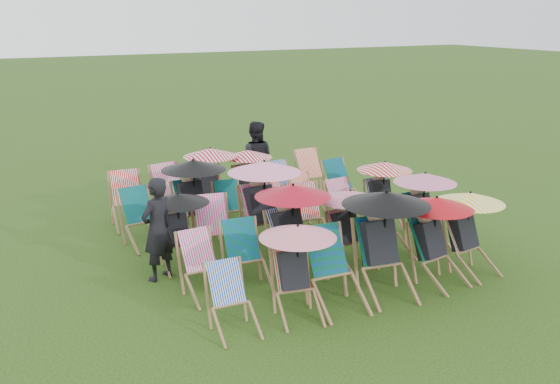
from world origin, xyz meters
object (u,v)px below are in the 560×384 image
deckchair_29 (314,174)px  person_rear (255,160)px  deckchair_0 (233,301)px  deckchair_5 (471,231)px  person_left (157,229)px

deckchair_29 → person_rear: size_ratio=0.58×
deckchair_0 → person_rear: 5.83m
deckchair_5 → deckchair_29: 4.62m
deckchair_5 → person_rear: bearing=94.9°
deckchair_5 → deckchair_29: bearing=81.8°
deckchair_5 → person_left: person_left is taller
person_left → deckchair_5: bearing=128.0°
deckchair_5 → deckchair_29: size_ratio=1.27×
person_rear → deckchair_5: bearing=134.3°
deckchair_5 → person_left: size_ratio=0.79×
deckchair_0 → person_left: 2.03m
person_left → deckchair_0: bearing=72.0°
deckchair_0 → person_rear: person_rear is taller
deckchair_5 → person_left: bearing=147.5°
deckchair_5 → person_left: (-4.25, 1.95, 0.13)m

